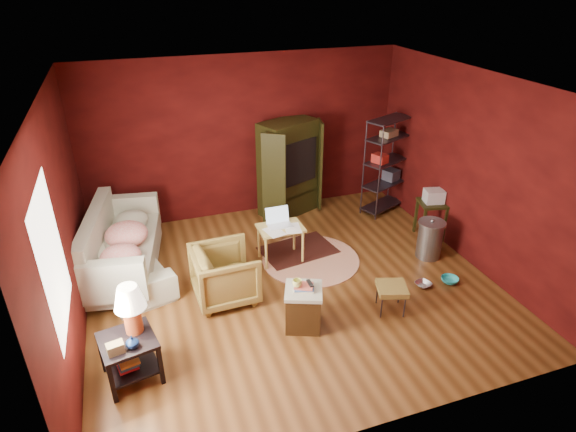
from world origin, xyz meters
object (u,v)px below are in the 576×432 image
at_px(laptop_desk, 280,230).
at_px(wire_shelving, 387,161).
at_px(armchair, 225,272).
at_px(side_table, 129,325).
at_px(tv_armoire, 289,167).
at_px(sofa, 123,250).
at_px(hamper, 303,307).

xyz_separation_m(laptop_desk, wire_shelving, (2.32, 1.02, 0.44)).
bearing_deg(armchair, side_table, 127.66).
height_order(laptop_desk, tv_armoire, tv_armoire).
distance_m(laptop_desk, tv_armoire, 1.66).
bearing_deg(armchair, laptop_desk, -57.84).
bearing_deg(sofa, armchair, -143.93).
relative_size(armchair, hamper, 1.31).
distance_m(tv_armoire, wire_shelving, 1.73).
height_order(hamper, tv_armoire, tv_armoire).
relative_size(sofa, side_table, 1.86).
bearing_deg(hamper, armchair, 131.59).
bearing_deg(tv_armoire, armchair, -150.67).
bearing_deg(armchair, hamper, -140.34).
bearing_deg(laptop_desk, sofa, 170.52).
height_order(sofa, hamper, sofa).
height_order(armchair, side_table, side_table).
relative_size(sofa, laptop_desk, 2.50).
bearing_deg(tv_armoire, wire_shelving, -38.98).
xyz_separation_m(hamper, wire_shelving, (2.53, 2.57, 0.66)).
bearing_deg(armchair, tv_armoire, -39.26).
height_order(sofa, tv_armoire, tv_armoire).
relative_size(armchair, tv_armoire, 0.48).
xyz_separation_m(tv_armoire, wire_shelving, (1.67, -0.47, 0.06)).
relative_size(armchair, side_table, 0.74).
xyz_separation_m(armchair, side_table, (-1.23, -1.02, 0.25)).
xyz_separation_m(side_table, tv_armoire, (2.88, 3.18, 0.22)).
distance_m(sofa, hamper, 2.79).
xyz_separation_m(sofa, hamper, (2.04, -1.91, -0.12)).
height_order(hamper, laptop_desk, laptop_desk).
xyz_separation_m(side_table, hamper, (2.02, 0.14, -0.38)).
height_order(sofa, wire_shelving, wire_shelving).
xyz_separation_m(sofa, tv_armoire, (2.90, 1.13, 0.49)).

